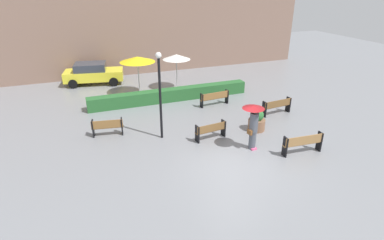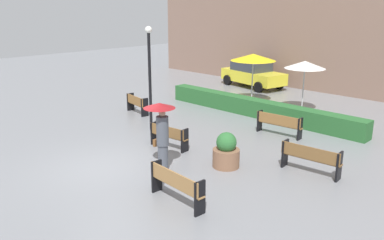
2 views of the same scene
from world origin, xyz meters
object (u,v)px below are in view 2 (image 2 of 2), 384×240
at_px(pedestrian_with_umbrella, 161,128).
at_px(lamp_post, 150,68).
at_px(bench_near_right, 176,184).
at_px(bench_far_left, 137,103).
at_px(bench_far_right, 311,157).
at_px(planter_pot, 226,152).
at_px(parked_car, 253,74).
at_px(bench_mid_center, 168,135).
at_px(patio_umbrella_yellow, 253,57).
at_px(patio_umbrella_white, 305,65).
at_px(bench_back_row, 279,123).

bearing_deg(pedestrian_with_umbrella, lamp_post, 144.59).
distance_m(bench_near_right, bench_far_left, 9.29).
distance_m(bench_far_right, planter_pot, 2.60).
distance_m(bench_far_left, parked_car, 9.14).
distance_m(bench_mid_center, lamp_post, 3.18).
bearing_deg(patio_umbrella_yellow, parked_car, 125.85).
bearing_deg(bench_far_left, bench_far_right, -4.04).
height_order(bench_far_right, patio_umbrella_white, patio_umbrella_white).
xyz_separation_m(bench_far_left, patio_umbrella_yellow, (2.74, 5.43, 1.93)).
xyz_separation_m(bench_far_left, lamp_post, (2.45, -1.16, 2.06)).
xyz_separation_m(bench_back_row, bench_far_left, (-6.69, -1.87, -0.02)).
bearing_deg(pedestrian_with_umbrella, bench_far_right, 41.15).
bearing_deg(pedestrian_with_umbrella, patio_umbrella_white, 93.05).
bearing_deg(patio_umbrella_white, bench_mid_center, -96.21).
bearing_deg(bench_far_right, lamp_post, -175.98).
bearing_deg(bench_back_row, bench_mid_center, -116.84).
bearing_deg(pedestrian_with_umbrella, parked_car, 114.85).
xyz_separation_m(bench_mid_center, pedestrian_with_umbrella, (1.36, -1.51, 0.91)).
relative_size(bench_back_row, patio_umbrella_yellow, 0.73).
bearing_deg(bench_mid_center, bench_near_right, -39.66).
height_order(bench_far_left, planter_pot, planter_pot).
relative_size(bench_far_left, planter_pot, 1.34).
height_order(bench_back_row, bench_far_left, bench_back_row).
relative_size(lamp_post, parked_car, 0.95).
relative_size(planter_pot, parked_car, 0.26).
distance_m(patio_umbrella_yellow, patio_umbrella_white, 2.78).
height_order(bench_back_row, pedestrian_with_umbrella, pedestrian_with_umbrella).
xyz_separation_m(bench_back_row, bench_mid_center, (-2.05, -4.04, -0.02)).
height_order(planter_pot, parked_car, parked_car).
relative_size(bench_mid_center, patio_umbrella_yellow, 0.61).
xyz_separation_m(planter_pot, patio_umbrella_yellow, (-4.52, 7.49, 1.93)).
xyz_separation_m(pedestrian_with_umbrella, planter_pot, (1.26, 1.62, -0.90)).
relative_size(bench_near_right, patio_umbrella_white, 0.77).
relative_size(bench_back_row, bench_far_left, 1.24).
bearing_deg(planter_pot, pedestrian_with_umbrella, -127.80).
xyz_separation_m(pedestrian_with_umbrella, lamp_post, (-3.55, 2.52, 1.16)).
bearing_deg(patio_umbrella_white, parked_car, 148.07).
bearing_deg(patio_umbrella_white, bench_far_left, -133.74).
bearing_deg(bench_back_row, bench_far_right, -42.55).
relative_size(bench_far_left, patio_umbrella_yellow, 0.59).
bearing_deg(bench_back_row, parked_car, 132.35).
xyz_separation_m(bench_far_right, lamp_post, (-7.00, -0.49, 2.03)).
bearing_deg(bench_back_row, patio_umbrella_white, 107.00).
distance_m(bench_back_row, planter_pot, 3.98).
xyz_separation_m(bench_far_right, patio_umbrella_yellow, (-6.71, 6.10, 1.90)).
relative_size(bench_far_right, bench_near_right, 0.99).
distance_m(bench_far_left, patio_umbrella_yellow, 6.39).
height_order(bench_mid_center, pedestrian_with_umbrella, pedestrian_with_umbrella).
height_order(bench_far_left, bench_mid_center, bench_far_left).
relative_size(patio_umbrella_white, parked_car, 0.56).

